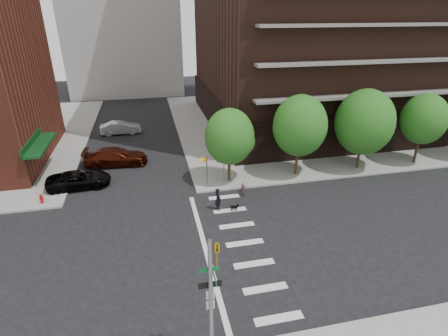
{
  "coord_description": "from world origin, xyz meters",
  "views": [
    {
      "loc": [
        -2.15,
        -17.22,
        13.37
      ],
      "look_at": [
        3.0,
        6.0,
        2.5
      ],
      "focal_mm": 28.0,
      "sensor_mm": 36.0,
      "label": 1
    }
  ],
  "objects_px": {
    "fire_hydrant": "(41,198)",
    "parked_car_silver": "(121,128)",
    "dog_walker": "(218,199)",
    "parked_car_black": "(79,180)",
    "scooter": "(243,187)",
    "traffic_signal": "(212,314)",
    "parked_car_maroon": "(116,157)"
  },
  "relations": [
    {
      "from": "traffic_signal",
      "to": "parked_car_silver",
      "type": "height_order",
      "value": "traffic_signal"
    },
    {
      "from": "fire_hydrant",
      "to": "dog_walker",
      "type": "relative_size",
      "value": 0.42
    },
    {
      "from": "scooter",
      "to": "dog_walker",
      "type": "distance_m",
      "value": 3.38
    },
    {
      "from": "fire_hydrant",
      "to": "dog_walker",
      "type": "distance_m",
      "value": 13.15
    },
    {
      "from": "parked_car_black",
      "to": "parked_car_maroon",
      "type": "xyz_separation_m",
      "value": [
        2.7,
        4.0,
        0.14
      ]
    },
    {
      "from": "traffic_signal",
      "to": "parked_car_black",
      "type": "distance_m",
      "value": 19.42
    },
    {
      "from": "fire_hydrant",
      "to": "parked_car_silver",
      "type": "relative_size",
      "value": 0.16
    },
    {
      "from": "parked_car_maroon",
      "to": "traffic_signal",
      "type": "bearing_deg",
      "value": -164.37
    },
    {
      "from": "fire_hydrant",
      "to": "parked_car_black",
      "type": "relative_size",
      "value": 0.15
    },
    {
      "from": "fire_hydrant",
      "to": "scooter",
      "type": "height_order",
      "value": "fire_hydrant"
    },
    {
      "from": "fire_hydrant",
      "to": "parked_car_black",
      "type": "xyz_separation_m",
      "value": [
        2.3,
        2.41,
        0.14
      ]
    },
    {
      "from": "parked_car_black",
      "to": "scooter",
      "type": "bearing_deg",
      "value": -111.04
    },
    {
      "from": "parked_car_maroon",
      "to": "parked_car_silver",
      "type": "bearing_deg",
      "value": 2.58
    },
    {
      "from": "traffic_signal",
      "to": "scooter",
      "type": "xyz_separation_m",
      "value": [
        5.16,
        13.99,
        -2.28
      ]
    },
    {
      "from": "fire_hydrant",
      "to": "scooter",
      "type": "bearing_deg",
      "value": -4.89
    },
    {
      "from": "traffic_signal",
      "to": "fire_hydrant",
      "type": "height_order",
      "value": "traffic_signal"
    },
    {
      "from": "dog_walker",
      "to": "traffic_signal",
      "type": "bearing_deg",
      "value": 149.64
    },
    {
      "from": "dog_walker",
      "to": "fire_hydrant",
      "type": "bearing_deg",
      "value": 56.8
    },
    {
      "from": "parked_car_silver",
      "to": "dog_walker",
      "type": "height_order",
      "value": "dog_walker"
    },
    {
      "from": "parked_car_maroon",
      "to": "dog_walker",
      "type": "bearing_deg",
      "value": -139.7
    },
    {
      "from": "parked_car_maroon",
      "to": "fire_hydrant",
      "type": "bearing_deg",
      "value": 144.64
    },
    {
      "from": "scooter",
      "to": "parked_car_silver",
      "type": "bearing_deg",
      "value": 133.67
    },
    {
      "from": "fire_hydrant",
      "to": "parked_car_silver",
      "type": "distance_m",
      "value": 16.37
    },
    {
      "from": "fire_hydrant",
      "to": "parked_car_silver",
      "type": "bearing_deg",
      "value": 72.21
    },
    {
      "from": "parked_car_maroon",
      "to": "parked_car_silver",
      "type": "xyz_separation_m",
      "value": [
        0.0,
        9.17,
        -0.08
      ]
    },
    {
      "from": "traffic_signal",
      "to": "dog_walker",
      "type": "height_order",
      "value": "traffic_signal"
    },
    {
      "from": "traffic_signal",
      "to": "parked_car_silver",
      "type": "bearing_deg",
      "value": 99.25
    },
    {
      "from": "traffic_signal",
      "to": "parked_car_silver",
      "type": "relative_size",
      "value": 1.32
    },
    {
      "from": "parked_car_black",
      "to": "scooter",
      "type": "xyz_separation_m",
      "value": [
        12.89,
        -3.71,
        -0.27
      ]
    },
    {
      "from": "parked_car_black",
      "to": "traffic_signal",
      "type": "bearing_deg",
      "value": -161.39
    },
    {
      "from": "dog_walker",
      "to": "parked_car_silver",
      "type": "bearing_deg",
      "value": 4.15
    },
    {
      "from": "traffic_signal",
      "to": "parked_car_maroon",
      "type": "xyz_separation_m",
      "value": [
        -5.03,
        21.71,
        -1.87
      ]
    }
  ]
}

